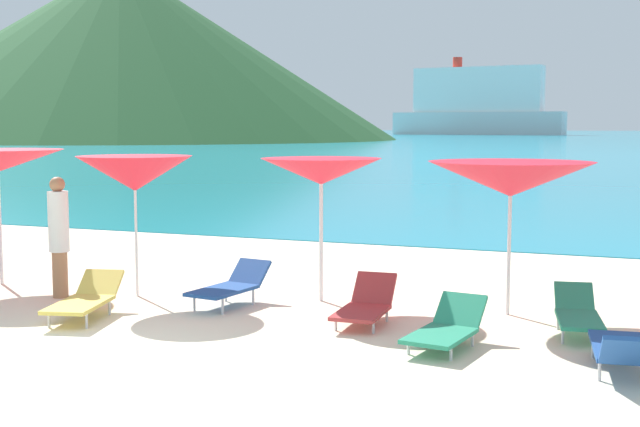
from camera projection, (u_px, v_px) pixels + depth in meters
ground_plane at (367, 253)px, 18.48m from camera, size 50.00×100.00×0.30m
ocean_water at (633, 136)px, 222.11m from camera, size 650.00×440.00×0.02m
headland_hill at (122, 52)px, 160.94m from camera, size 105.05×105.05×33.31m
umbrella_2 at (135, 174)px, 12.90m from camera, size 1.93×1.93×2.17m
umbrella_3 at (321, 172)px, 12.53m from camera, size 1.95×1.95×2.15m
umbrella_4 at (511, 179)px, 11.61m from camera, size 2.51×2.51×2.14m
lounge_chair_0 at (230, 285)px, 12.36m from camera, size 0.77×1.50×0.60m
lounge_chair_1 at (578, 313)px, 10.68m from camera, size 0.76×1.54×0.54m
lounge_chair_3 at (446, 328)px, 10.04m from camera, size 0.79×1.45×0.55m
lounge_chair_6 at (623, 348)px, 8.88m from camera, size 0.80×1.78×0.62m
lounge_chair_7 at (85, 298)px, 11.57m from camera, size 0.96×1.67×0.55m
lounge_chair_8 at (365, 305)px, 11.26m from camera, size 0.65×1.40×0.59m
beachgoer_1 at (59, 233)px, 12.89m from camera, size 0.31×0.31×1.86m
cruise_ship at (477, 105)px, 242.78m from camera, size 49.70×12.18×22.26m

